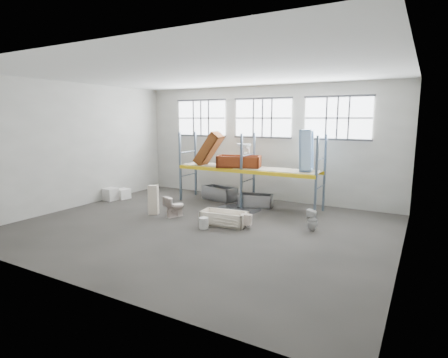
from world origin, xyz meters
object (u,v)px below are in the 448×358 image
Objects in this scene: steel_tub_right at (255,200)px; carton_near at (110,194)px; cistern_tall at (153,200)px; steel_tub_left at (220,193)px; bucket at (204,223)px; blue_tub_upright at (306,150)px; rust_tub_flat at (239,162)px; bathtub_beige at (224,218)px; toilet_white at (312,220)px; toilet_beige at (175,206)px.

carton_near is (-6.12, -2.09, 0.01)m from steel_tub_right.
cistern_tall reaches higher than steel_tub_left.
cistern_tall is 2.72m from bucket.
blue_tub_upright is (2.02, 0.15, 2.14)m from steel_tub_right.
rust_tub_flat is at bearing 20.76° from carton_near.
carton_near reaches higher than bathtub_beige.
bathtub_beige is at bearing -72.57° from rust_tub_flat.
cistern_tall is at bearing -79.70° from toilet_white.
toilet_beige is 3.39m from rust_tub_flat.
cistern_tall is 0.71× the size of blue_tub_upright.
toilet_beige is at bearing -124.06° from steel_tub_right.
bathtub_beige is 2.93m from toilet_white.
carton_near reaches higher than bucket.
toilet_white is 1.13× the size of carton_near.
toilet_white is at bearing -66.99° from blue_tub_upright.
toilet_beige is at bearing -10.75° from carton_near.
toilet_white is 1.94× the size of bucket.
blue_tub_upright is at bearing 4.18° from rust_tub_flat.
toilet_beige is at bearing 157.47° from bucket.
cistern_tall is at bearing -147.12° from blue_tub_upright.
rust_tub_flat reaches higher than bathtub_beige.
blue_tub_upright reaches higher than steel_tub_left.
bathtub_beige is at bearing -72.47° from toilet_white.
toilet_beige is 0.56× the size of steel_tub_right.
toilet_white is 4.45m from rust_tub_flat.
cistern_tall is at bearing -125.56° from rust_tub_flat.
blue_tub_upright is at bearing 4.23° from steel_tub_right.
steel_tub_left is at bearing 30.57° from carton_near.
steel_tub_left is 4.37× the size of bucket.
toilet_beige reaches higher than toilet_white.
bathtub_beige reaches higher than bucket.
carton_near is (-3.27, 0.91, -0.29)m from cistern_tall.
cistern_tall is 0.63× the size of rust_tub_flat.
steel_tub_right is 2.23× the size of carton_near.
rust_tub_flat reaches higher than carton_near.
toilet_white reaches higher than carton_near.
rust_tub_flat is at bearing -175.82° from blue_tub_upright.
bathtub_beige is at bearing -7.21° from carton_near.
toilet_white is 0.51× the size of steel_tub_right.
toilet_white is at bearing 9.87° from bathtub_beige.
steel_tub_left is at bearing 115.79° from bathtub_beige.
steel_tub_left is at bearing 159.73° from rust_tub_flat.
cistern_tall is 4.15m from steel_tub_right.
steel_tub_left is (-2.08, 3.27, 0.06)m from bathtub_beige.
toilet_beige is at bearing -14.22° from cistern_tall.
toilet_beige reaches higher than steel_tub_left.
bucket is at bearing -66.78° from steel_tub_left.
blue_tub_upright is at bearing -3.42° from steel_tub_left.
toilet_white is (2.81, 0.83, 0.12)m from bathtub_beige.
carton_near is at bearing -164.62° from blue_tub_upright.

